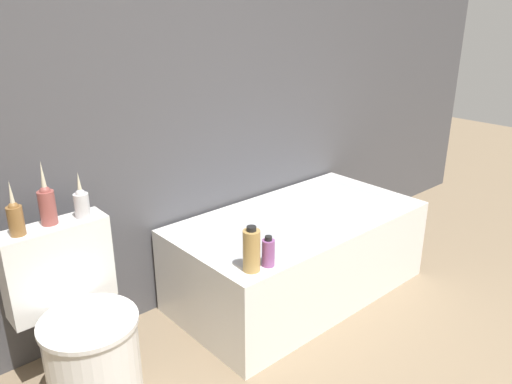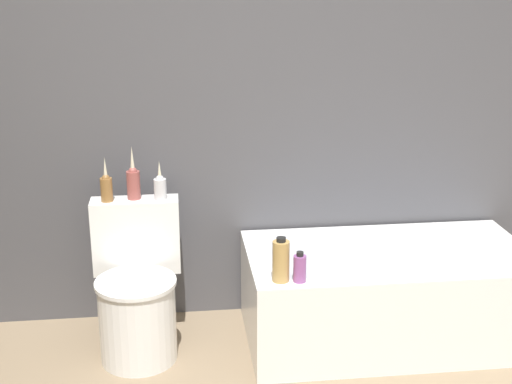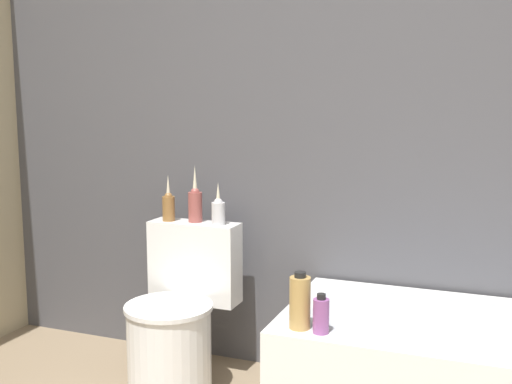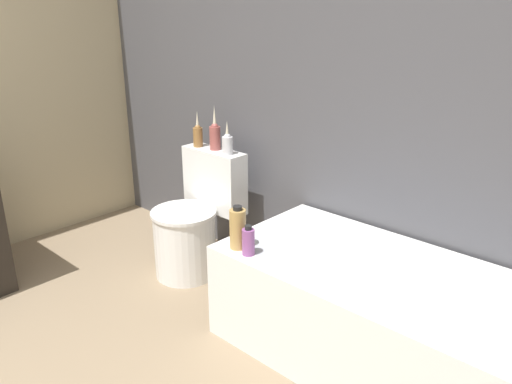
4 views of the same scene
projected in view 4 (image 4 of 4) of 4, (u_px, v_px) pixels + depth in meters
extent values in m
cube|color=#4C4C51|center=(299.00, 58.00, 2.72)|extent=(6.40, 0.06, 2.60)
cube|color=white|center=(375.00, 315.00, 2.27)|extent=(1.44, 0.75, 0.48)
cube|color=#B7BCC6|center=(380.00, 269.00, 2.19)|extent=(1.24, 0.55, 0.01)
cylinder|color=white|center=(185.00, 244.00, 3.05)|extent=(0.37, 0.37, 0.40)
cylinder|color=white|center=(183.00, 213.00, 2.98)|extent=(0.39, 0.39, 0.02)
cube|color=white|center=(215.00, 180.00, 3.11)|extent=(0.44, 0.14, 0.38)
cylinder|color=olive|center=(198.00, 137.00, 3.10)|extent=(0.06, 0.06, 0.12)
sphere|color=olive|center=(198.00, 128.00, 3.08)|extent=(0.04, 0.04, 0.04)
cone|color=beige|center=(197.00, 119.00, 3.06)|extent=(0.02, 0.02, 0.11)
cylinder|color=#994C47|center=(215.00, 138.00, 3.02)|extent=(0.07, 0.07, 0.14)
sphere|color=#994C47|center=(215.00, 127.00, 3.00)|extent=(0.04, 0.04, 0.04)
cone|color=beige|center=(214.00, 116.00, 2.98)|extent=(0.02, 0.02, 0.13)
cylinder|color=silver|center=(227.00, 146.00, 2.93)|extent=(0.06, 0.06, 0.11)
sphere|color=silver|center=(227.00, 137.00, 2.91)|extent=(0.04, 0.04, 0.04)
cone|color=beige|center=(227.00, 129.00, 2.90)|extent=(0.02, 0.02, 0.09)
cylinder|color=tan|center=(238.00, 229.00, 2.34)|extent=(0.08, 0.08, 0.19)
cylinder|color=black|center=(237.00, 208.00, 2.30)|extent=(0.04, 0.04, 0.02)
cylinder|color=#8C4C8C|center=(248.00, 242.00, 2.29)|extent=(0.06, 0.06, 0.13)
cylinder|color=black|center=(248.00, 228.00, 2.26)|extent=(0.03, 0.03, 0.02)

